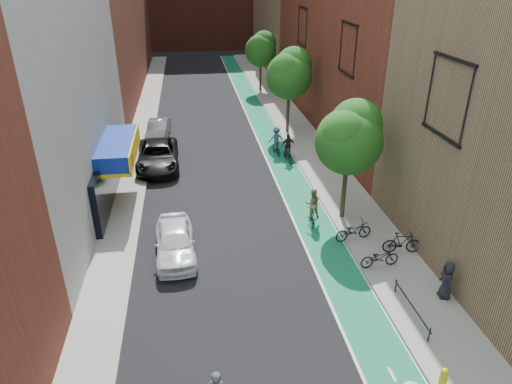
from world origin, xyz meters
name	(u,v)px	position (x,y,z in m)	size (l,w,h in m)	color
ground	(272,382)	(0.00, 0.00, 0.00)	(160.00, 160.00, 0.00)	black
bike_lane	(264,127)	(4.00, 26.00, 0.01)	(2.00, 68.00, 0.01)	#126948
sidewalk_left	(142,131)	(-6.00, 26.00, 0.07)	(2.00, 68.00, 0.15)	gray
sidewalk_right	(293,124)	(6.50, 26.00, 0.07)	(3.00, 68.00, 0.15)	gray
building_left_white	(11,101)	(-11.00, 14.00, 6.00)	(8.00, 20.00, 12.00)	silver
tree_near	(350,136)	(5.65, 10.02, 4.66)	(3.40, 3.36, 6.42)	#332619
tree_mid	(290,72)	(5.65, 24.02, 4.89)	(3.55, 3.53, 6.74)	#332619
tree_far	(261,48)	(5.65, 38.02, 4.50)	(3.30, 3.25, 6.21)	#332619
parked_car_white	(175,241)	(-3.14, 7.81, 0.76)	(1.80, 4.47, 1.52)	white
parked_car_black	(158,156)	(-4.38, 18.56, 0.81)	(2.70, 5.85, 1.63)	black
parked_car_silver	(158,129)	(-4.60, 24.44, 0.70)	(1.48, 4.24, 1.40)	gray
cyclist_lane_near	(312,209)	(3.88, 9.72, 0.88)	(0.85, 1.50, 1.99)	black
cyclist_lane_mid	(288,152)	(4.42, 18.22, 0.72)	(0.99, 1.94, 1.97)	black
cyclist_lane_far	(276,142)	(3.87, 19.73, 0.92)	(1.16, 1.65, 2.02)	black
parked_bike_near	(380,257)	(5.80, 5.38, 0.62)	(0.62, 1.79, 0.94)	black
parked_bike_mid	(402,243)	(7.24, 6.28, 0.69)	(0.51, 1.80, 1.08)	black
parked_bike_far	(353,231)	(5.40, 7.68, 0.65)	(0.67, 1.91, 1.00)	black
pedestrian	(447,280)	(7.60, 3.02, 0.97)	(0.80, 0.52, 1.64)	black
fire_hydrant	(444,377)	(5.30, -1.08, 0.54)	(0.26, 0.26, 0.74)	gold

